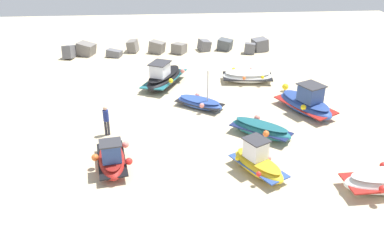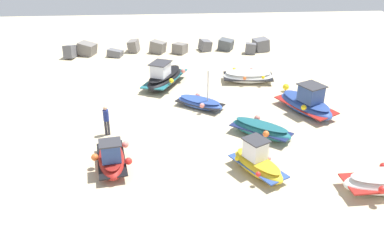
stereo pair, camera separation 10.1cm
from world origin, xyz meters
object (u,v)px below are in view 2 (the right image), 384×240
Objects in this scene: fishing_boat_0 at (306,103)px; mooring_buoy_0 at (286,87)px; fishing_boat_7 at (248,76)px; person_walking at (106,119)px; fishing_boat_2 at (257,163)px; fishing_boat_8 at (200,103)px; fishing_boat_1 at (111,158)px; fishing_boat_5 at (261,129)px; fishing_boat_6 at (164,77)px.

fishing_boat_0 is 3.40m from mooring_buoy_0.
fishing_boat_7 is 11.98m from person_walking.
fishing_boat_2 is 11.87m from fishing_boat_7.
fishing_boat_8 is at bearing -126.40° from fishing_boat_0.
fishing_boat_1 is at bearing 87.61° from fishing_boat_8.
mooring_buoy_0 is (6.21, 2.22, -0.00)m from fishing_boat_8.
fishing_boat_1 is 1.03× the size of fishing_boat_5.
mooring_buoy_0 is (-0.31, 3.37, -0.30)m from fishing_boat_0.
fishing_boat_5 is at bearing -90.05° from fishing_boat_7.
fishing_boat_2 is at bearing -113.06° from mooring_buoy_0.
person_walking reaches higher than fishing_boat_2.
fishing_boat_0 is 1.22× the size of fishing_boat_1.
person_walking reaches higher than fishing_boat_7.
fishing_boat_1 reaches higher than fishing_boat_5.
fishing_boat_8 is (-2.06, 7.54, -0.23)m from fishing_boat_2.
fishing_boat_0 is at bearing 85.44° from fishing_boat_6.
fishing_boat_8 is (2.22, -3.90, -0.31)m from fishing_boat_6.
fishing_boat_5 is (-3.49, -2.89, -0.18)m from fishing_boat_0.
mooring_buoy_0 is (8.43, -1.69, -0.31)m from fishing_boat_6.
person_walking is at bearing -106.65° from fishing_boat_0.
fishing_boat_8 reaches higher than mooring_buoy_0.
fishing_boat_7 is at bearing 131.05° from fishing_boat_1.
fishing_boat_7 is 1.18× the size of fishing_boat_8.
fishing_boat_6 is (-8.74, 5.06, 0.01)m from fishing_boat_0.
fishing_boat_2 is 0.68× the size of fishing_boat_6.
fishing_boat_6 is at bearing -18.29° from fishing_boat_5.
fishing_boat_0 reaches higher than fishing_boat_7.
fishing_boat_8 reaches higher than fishing_boat_1.
fishing_boat_5 is 9.53m from fishing_boat_6.
fishing_boat_0 is 4.53m from fishing_boat_5.
fishing_boat_7 is 3.02m from mooring_buoy_0.
fishing_boat_1 is 10.79m from fishing_boat_6.
fishing_boat_2 is 0.94× the size of fishing_boat_5.
fishing_boat_1 is 8.17m from fishing_boat_8.
mooring_buoy_0 is at bearing -34.70° from fishing_boat_7.
person_walking reaches higher than fishing_boat_5.
fishing_boat_0 is at bearing 103.92° from person_walking.
person_walking is at bearing -135.67° from fishing_boat_7.
fishing_boat_0 reaches higher than fishing_boat_2.
fishing_boat_5 is 2.01× the size of person_walking.
fishing_boat_0 is 6.63m from fishing_boat_8.
fishing_boat_0 is 5.95m from fishing_boat_7.
fishing_boat_6 reaches higher than mooring_buoy_0.
fishing_boat_5 is at bearing -116.89° from mooring_buoy_0.
fishing_boat_6 is at bearing -9.62° from fishing_boat_2.
fishing_boat_2 is 7.81m from fishing_boat_8.
fishing_boat_8 is (4.88, 6.55, -0.20)m from fishing_boat_1.
fishing_boat_5 is (7.92, 2.51, -0.09)m from fishing_boat_1.
person_walking is (-8.51, 0.84, 0.56)m from fishing_boat_5.
fishing_boat_6 is 8.60m from mooring_buoy_0.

